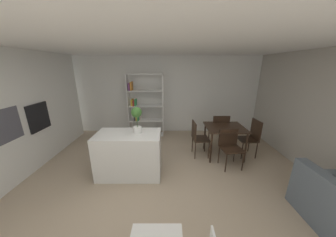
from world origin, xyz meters
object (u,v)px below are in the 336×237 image
object	(u,v)px
potted_plant_on_island	(137,117)
dining_chair_island_side	(198,136)
kitchen_island	(130,154)
dining_chair_far	(220,129)
built_in_oven	(40,117)
dining_chair_near	(230,145)
dining_chair_window_side	(252,135)
open_bookshelf	(144,106)
dining_table	(225,130)

from	to	relation	value
potted_plant_on_island	dining_chair_island_side	xyz separation A→B (m)	(1.36, 0.71, -0.70)
kitchen_island	dining_chair_far	world-z (taller)	dining_chair_far
potted_plant_on_island	dining_chair_island_side	distance (m)	1.69
built_in_oven	dining_chair_near	world-z (taller)	built_in_oven
kitchen_island	dining_chair_window_side	xyz separation A→B (m)	(2.92, 0.78, 0.09)
dining_chair_window_side	dining_chair_far	xyz separation A→B (m)	(-0.69, 0.43, 0.02)
dining_chair_near	dining_chair_window_side	size ratio (longest dim) A/B	0.90
kitchen_island	dining_chair_island_side	size ratio (longest dim) A/B	1.43
open_bookshelf	built_in_oven	bearing A→B (deg)	-141.62
kitchen_island	open_bookshelf	size ratio (longest dim) A/B	0.65
potted_plant_on_island	dining_table	world-z (taller)	potted_plant_on_island
kitchen_island	dining_chair_far	xyz separation A→B (m)	(2.23, 1.21, 0.11)
open_bookshelf	potted_plant_on_island	bearing A→B (deg)	-85.09
dining_chair_window_side	potted_plant_on_island	bearing A→B (deg)	-78.40
built_in_oven	kitchen_island	distance (m)	2.26
built_in_oven	dining_chair_near	distance (m)	4.37
dining_table	dining_chair_window_side	bearing A→B (deg)	0.48
open_bookshelf	dining_chair_far	bearing A→B (deg)	-22.95
open_bookshelf	dining_chair_island_side	xyz separation A→B (m)	(1.54, -1.38, -0.46)
kitchen_island	dining_chair_window_side	size ratio (longest dim) A/B	1.37
kitchen_island	built_in_oven	bearing A→B (deg)	167.12
built_in_oven	dining_chair_island_side	world-z (taller)	built_in_oven
potted_plant_on_island	dining_chair_near	xyz separation A→B (m)	(2.03, 0.27, -0.73)
dining_chair_window_side	dining_chair_far	world-z (taller)	dining_chair_far
dining_chair_window_side	dining_chair_far	size ratio (longest dim) A/B	0.99
dining_table	dining_chair_window_side	world-z (taller)	dining_chair_window_side
dining_chair_near	dining_chair_far	xyz separation A→B (m)	(0.01, 0.88, 0.05)
potted_plant_on_island	open_bookshelf	bearing A→B (deg)	94.91
potted_plant_on_island	open_bookshelf	size ratio (longest dim) A/B	0.27
dining_chair_near	dining_chair_island_side	bearing A→B (deg)	138.14
open_bookshelf	dining_table	size ratio (longest dim) A/B	2.15
built_in_oven	potted_plant_on_island	distance (m)	2.33
dining_chair_near	potted_plant_on_island	bearing A→B (deg)	179.28
dining_chair_near	dining_chair_far	distance (m)	0.88
open_bookshelf	dining_chair_window_side	size ratio (longest dim) A/B	2.11
open_bookshelf	dining_chair_window_side	world-z (taller)	open_bookshelf
dining_table	dining_chair_window_side	size ratio (longest dim) A/B	0.98
dining_table	dining_chair_island_side	size ratio (longest dim) A/B	1.02
kitchen_island	potted_plant_on_island	distance (m)	0.81
built_in_oven	dining_chair_window_side	xyz separation A→B (m)	(5.02, 0.30, -0.58)
kitchen_island	dining_chair_window_side	world-z (taller)	dining_chair_window_side
kitchen_island	dining_chair_window_side	bearing A→B (deg)	15.04
dining_chair_island_side	dining_chair_far	xyz separation A→B (m)	(0.68, 0.44, 0.03)
open_bookshelf	dining_table	bearing A→B (deg)	-31.73
dining_table	dining_chair_far	distance (m)	0.45
potted_plant_on_island	dining_chair_window_side	world-z (taller)	potted_plant_on_island
dining_chair_island_side	dining_chair_far	bearing A→B (deg)	-60.41
built_in_oven	dining_chair_island_side	xyz separation A→B (m)	(3.65, 0.29, -0.59)
potted_plant_on_island	open_bookshelf	world-z (taller)	open_bookshelf
kitchen_island	dining_chair_island_side	world-z (taller)	kitchen_island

